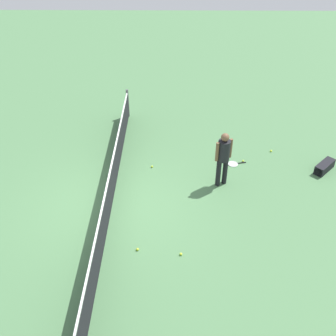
{
  "coord_description": "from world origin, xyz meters",
  "views": [
    {
      "loc": [
        -8.09,
        -1.62,
        7.15
      ],
      "look_at": [
        0.47,
        -1.53,
        0.9
      ],
      "focal_mm": 42.16,
      "sensor_mm": 36.0,
      "label": 1
    }
  ],
  "objects_px": {
    "player_near_side": "(223,155)",
    "tennis_ball_by_net": "(181,254)",
    "tennis_ball_stray_left": "(138,249)",
    "tennis_ball_midcourt": "(243,161)",
    "tennis_ball_baseline": "(271,151)",
    "tennis_racket_near_player": "(234,164)",
    "tennis_ball_near_player": "(152,167)",
    "equipment_bag": "(324,167)"
  },
  "relations": [
    {
      "from": "tennis_racket_near_player",
      "to": "tennis_ball_near_player",
      "type": "height_order",
      "value": "tennis_ball_near_player"
    },
    {
      "from": "tennis_racket_near_player",
      "to": "tennis_ball_midcourt",
      "type": "distance_m",
      "value": 0.33
    },
    {
      "from": "tennis_ball_near_player",
      "to": "equipment_bag",
      "type": "xyz_separation_m",
      "value": [
        -0.12,
        -5.22,
        0.11
      ]
    },
    {
      "from": "player_near_side",
      "to": "tennis_ball_stray_left",
      "type": "distance_m",
      "value": 3.56
    },
    {
      "from": "tennis_racket_near_player",
      "to": "tennis_ball_near_player",
      "type": "bearing_deg",
      "value": 94.56
    },
    {
      "from": "tennis_racket_near_player",
      "to": "player_near_side",
      "type": "bearing_deg",
      "value": 152.76
    },
    {
      "from": "tennis_ball_by_net",
      "to": "player_near_side",
      "type": "bearing_deg",
      "value": -23.75
    },
    {
      "from": "tennis_ball_near_player",
      "to": "tennis_ball_by_net",
      "type": "xyz_separation_m",
      "value": [
        -3.51,
        -0.84,
        0.0
      ]
    },
    {
      "from": "player_near_side",
      "to": "tennis_ball_by_net",
      "type": "relative_size",
      "value": 25.76
    },
    {
      "from": "tennis_racket_near_player",
      "to": "tennis_ball_stray_left",
      "type": "bearing_deg",
      "value": 142.5
    },
    {
      "from": "tennis_ball_baseline",
      "to": "equipment_bag",
      "type": "relative_size",
      "value": 0.09
    },
    {
      "from": "tennis_racket_near_player",
      "to": "tennis_ball_by_net",
      "type": "xyz_separation_m",
      "value": [
        -3.71,
        1.71,
        0.02
      ]
    },
    {
      "from": "tennis_racket_near_player",
      "to": "tennis_ball_stray_left",
      "type": "relative_size",
      "value": 9.18
    },
    {
      "from": "tennis_ball_baseline",
      "to": "tennis_ball_stray_left",
      "type": "xyz_separation_m",
      "value": [
        -4.29,
        4.04,
        0.0
      ]
    },
    {
      "from": "equipment_bag",
      "to": "player_near_side",
      "type": "bearing_deg",
      "value": 101.75
    },
    {
      "from": "tennis_ball_baseline",
      "to": "tennis_ball_stray_left",
      "type": "height_order",
      "value": "same"
    },
    {
      "from": "tennis_racket_near_player",
      "to": "tennis_ball_midcourt",
      "type": "relative_size",
      "value": 9.18
    },
    {
      "from": "tennis_ball_by_net",
      "to": "tennis_ball_stray_left",
      "type": "xyz_separation_m",
      "value": [
        0.14,
        1.04,
        0.0
      ]
    },
    {
      "from": "tennis_racket_near_player",
      "to": "tennis_ball_by_net",
      "type": "relative_size",
      "value": 9.18
    },
    {
      "from": "player_near_side",
      "to": "tennis_racket_near_player",
      "type": "distance_m",
      "value": 1.49
    },
    {
      "from": "tennis_ball_near_player",
      "to": "tennis_racket_near_player",
      "type": "bearing_deg",
      "value": -85.44
    },
    {
      "from": "tennis_racket_near_player",
      "to": "tennis_ball_baseline",
      "type": "distance_m",
      "value": 1.48
    },
    {
      "from": "tennis_ball_baseline",
      "to": "equipment_bag",
      "type": "bearing_deg",
      "value": -126.98
    },
    {
      "from": "player_near_side",
      "to": "tennis_ball_by_net",
      "type": "height_order",
      "value": "player_near_side"
    },
    {
      "from": "tennis_ball_midcourt",
      "to": "tennis_ball_stray_left",
      "type": "bearing_deg",
      "value": 140.54
    },
    {
      "from": "tennis_ball_by_net",
      "to": "tennis_ball_midcourt",
      "type": "xyz_separation_m",
      "value": [
        3.84,
        -2.01,
        0.0
      ]
    },
    {
      "from": "tennis_ball_baseline",
      "to": "tennis_ball_stray_left",
      "type": "distance_m",
      "value": 5.89
    },
    {
      "from": "player_near_side",
      "to": "equipment_bag",
      "type": "bearing_deg",
      "value": -78.25
    },
    {
      "from": "player_near_side",
      "to": "tennis_ball_near_player",
      "type": "xyz_separation_m",
      "value": [
        0.78,
        2.04,
        -0.98
      ]
    },
    {
      "from": "tennis_ball_near_player",
      "to": "tennis_ball_by_net",
      "type": "relative_size",
      "value": 1.0
    },
    {
      "from": "player_near_side",
      "to": "tennis_ball_stray_left",
      "type": "height_order",
      "value": "player_near_side"
    },
    {
      "from": "tennis_racket_near_player",
      "to": "tennis_ball_baseline",
      "type": "xyz_separation_m",
      "value": [
        0.71,
        -1.3,
        0.02
      ]
    },
    {
      "from": "tennis_ball_by_net",
      "to": "tennis_ball_midcourt",
      "type": "height_order",
      "value": "same"
    },
    {
      "from": "tennis_ball_stray_left",
      "to": "equipment_bag",
      "type": "distance_m",
      "value": 6.32
    },
    {
      "from": "tennis_ball_by_net",
      "to": "equipment_bag",
      "type": "height_order",
      "value": "equipment_bag"
    },
    {
      "from": "tennis_ball_near_player",
      "to": "tennis_ball_by_net",
      "type": "height_order",
      "value": "same"
    },
    {
      "from": "tennis_ball_by_net",
      "to": "tennis_ball_stray_left",
      "type": "bearing_deg",
      "value": 82.46
    },
    {
      "from": "player_near_side",
      "to": "tennis_ball_baseline",
      "type": "relative_size",
      "value": 25.76
    },
    {
      "from": "tennis_ball_near_player",
      "to": "player_near_side",
      "type": "bearing_deg",
      "value": -111.04
    },
    {
      "from": "tennis_ball_stray_left",
      "to": "tennis_racket_near_player",
      "type": "bearing_deg",
      "value": -37.5
    },
    {
      "from": "player_near_side",
      "to": "equipment_bag",
      "type": "relative_size",
      "value": 2.22
    },
    {
      "from": "tennis_ball_midcourt",
      "to": "tennis_ball_baseline",
      "type": "xyz_separation_m",
      "value": [
        0.58,
        -0.99,
        0.0
      ]
    }
  ]
}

